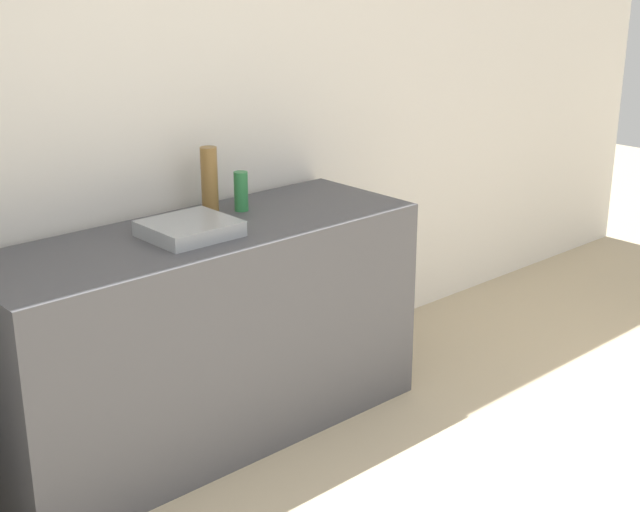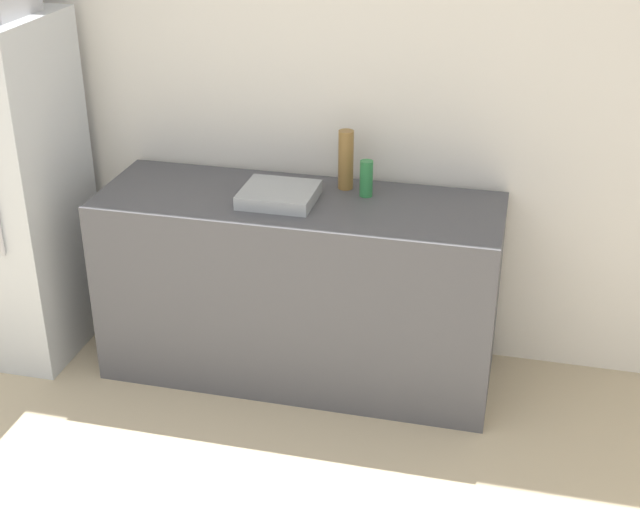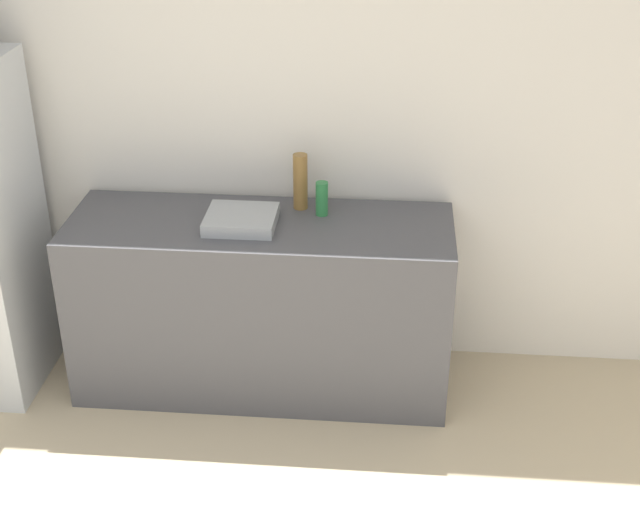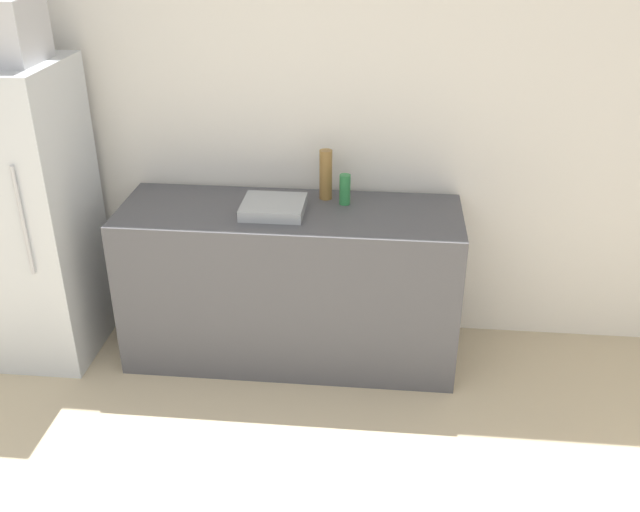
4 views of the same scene
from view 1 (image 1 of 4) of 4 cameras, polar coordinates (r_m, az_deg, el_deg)
wall_back at (r=3.61m, az=-15.04°, el=8.14°), size 8.00×0.06×2.60m
counter at (r=3.69m, az=-7.27°, el=-5.03°), size 1.83×0.63×0.90m
sink_basin at (r=3.45m, az=-8.35°, el=1.75°), size 0.33×0.30×0.06m
bottle_tall at (r=3.74m, az=-7.09°, el=4.86°), size 0.07×0.07×0.28m
bottle_short at (r=3.76m, az=-5.08°, el=4.15°), size 0.06×0.06×0.17m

